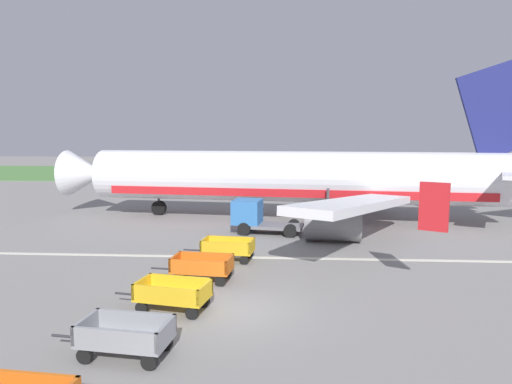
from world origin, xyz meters
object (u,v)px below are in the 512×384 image
at_px(airplane, 308,178).
at_px(baggage_cart_far_end, 228,248).
at_px(baggage_cart_second_in_row, 125,336).
at_px(baggage_cart_fourth_in_row, 202,267).
at_px(baggage_cart_third_in_row, 173,294).
at_px(service_truck_beside_carts, 255,216).

relative_size(airplane, baggage_cart_far_end, 10.43).
bearing_deg(baggage_cart_second_in_row, airplane, 73.89).
xyz_separation_m(airplane, baggage_cart_fourth_in_row, (-5.22, -14.53, -2.45)).
relative_size(baggage_cart_second_in_row, baggage_cart_third_in_row, 1.00).
bearing_deg(baggage_cart_second_in_row, baggage_cart_third_in_row, 81.70).
bearing_deg(service_truck_beside_carts, airplane, 53.21).
relative_size(baggage_cart_second_in_row, baggage_cart_far_end, 1.00).
distance_m(baggage_cart_second_in_row, baggage_cart_far_end, 10.17).
distance_m(airplane, baggage_cart_far_end, 12.40).
height_order(airplane, baggage_cart_fourth_in_row, airplane).
distance_m(baggage_cart_third_in_row, baggage_cart_far_end, 6.69).
bearing_deg(baggage_cart_second_in_row, baggage_cart_far_end, 80.72).
xyz_separation_m(baggage_cart_far_end, service_truck_beside_carts, (0.93, 6.48, 0.50)).
bearing_deg(service_truck_beside_carts, baggage_cart_third_in_row, -98.97).
height_order(airplane, baggage_cart_third_in_row, airplane).
relative_size(baggage_cart_fourth_in_row, baggage_cart_far_end, 1.00).
relative_size(baggage_cart_fourth_in_row, service_truck_beside_carts, 0.78).
bearing_deg(baggage_cart_far_end, baggage_cart_fourth_in_row, -102.29).
bearing_deg(baggage_cart_fourth_in_row, service_truck_beside_carts, 80.48).
bearing_deg(baggage_cart_second_in_row, service_truck_beside_carts, 81.17).
distance_m(baggage_cart_second_in_row, service_truck_beside_carts, 16.73).
height_order(baggage_cart_second_in_row, baggage_cart_far_end, same).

